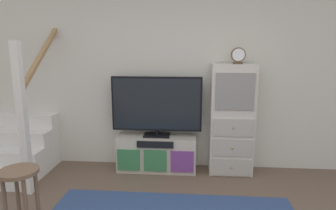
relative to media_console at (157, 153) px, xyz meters
name	(u,v)px	position (x,y,z in m)	size (l,w,h in m)	color
back_wall	(179,74)	(0.30, 0.27, 1.10)	(6.40, 0.12, 2.70)	beige
media_console	(157,153)	(0.00, 0.00, 0.00)	(1.10, 0.38, 0.49)	#BCB29E
television	(157,105)	(0.00, 0.02, 0.69)	(1.24, 0.22, 0.84)	black
side_cabinet	(232,120)	(1.03, 0.01, 0.51)	(0.58, 0.38, 1.51)	beige
desk_clock	(238,56)	(1.07, 0.00, 1.37)	(0.19, 0.08, 0.21)	#4C3823
staircase	(26,141)	(-1.94, 0.01, 0.12)	(1.00, 1.36, 2.20)	silver
bar_stool_near	(20,188)	(-1.02, -1.62, 0.26)	(0.34, 0.34, 0.68)	brown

